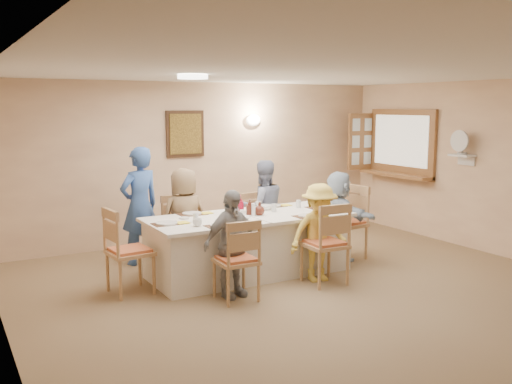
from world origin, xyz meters
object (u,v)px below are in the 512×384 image
chair_back_right (259,224)px  dining_table (249,245)px  chair_front_left (236,259)px  diner_front_left (231,244)px  condiment_ketchup (240,205)px  desk_fan (461,145)px  diner_right_end (339,216)px  chair_back_left (181,231)px  caregiver (140,206)px  diner_front_right (319,233)px  chair_front_right (325,243)px  diner_back_right (263,208)px  serving_hatch (402,143)px  chair_right_end (346,222)px  diner_back_left (184,218)px  chair_left_end (130,250)px

chair_back_right → dining_table: bearing=-135.6°
chair_front_left → chair_back_right: bearing=-125.2°
diner_front_left → condiment_ketchup: (0.50, 0.73, 0.28)m
desk_fan → diner_right_end: bearing=170.2°
chair_back_left → caregiver: caregiver is taller
diner_front_right → chair_front_right: bearing=-83.9°
chair_back_right → diner_back_right: size_ratio=0.65×
chair_front_right → diner_front_right: (0.00, 0.12, 0.10)m
chair_front_left → diner_back_right: (1.20, 1.48, 0.22)m
chair_back_left → chair_front_right: chair_front_right is taller
dining_table → chair_back_left: size_ratio=2.75×
dining_table → desk_fan: bearing=-5.7°
chair_back_right → caregiver: 1.72m
serving_hatch → diner_front_left: (-4.12, -1.69, -0.89)m
condiment_ketchup → chair_front_left: bearing=-120.6°
chair_back_left → diner_front_left: bearing=-90.2°
diner_front_left → desk_fan: bearing=-5.3°
condiment_ketchup → serving_hatch: bearing=14.9°
serving_hatch → chair_back_left: bearing=-177.1°
dining_table → chair_right_end: 1.56m
chair_back_right → chair_right_end: 1.24m
chair_front_right → diner_back_left: (-1.20, 1.48, 0.16)m
desk_fan → chair_front_left: bearing=-173.5°
diner_front_left → chair_front_left: bearing=-100.1°
desk_fan → condiment_ketchup: (-3.51, 0.39, -0.66)m
desk_fan → diner_front_left: 4.13m
serving_hatch → caregiver: size_ratio=0.94×
diner_back_left → chair_right_end: bearing=160.3°
desk_fan → chair_front_right: desk_fan is taller
chair_back_left → diner_back_right: (1.20, -0.12, 0.22)m
chair_left_end → condiment_ketchup: bearing=-93.5°
diner_right_end → desk_fan: bearing=-102.3°
serving_hatch → chair_front_left: (-4.12, -1.81, -1.04)m
desk_fan → chair_back_right: (-2.81, 1.14, -1.11)m
serving_hatch → condiment_ketchup: 3.79m
diner_front_right → diner_right_end: bearing=45.8°
dining_table → diner_right_end: 1.44m
chair_right_end → caregiver: (-2.60, 1.15, 0.28)m
serving_hatch → diner_front_right: size_ratio=1.24×
chair_front_left → diner_front_right: 1.21m
diner_front_left → condiment_ketchup: diner_front_left is taller
chair_back_right → caregiver: bearing=159.3°
chair_front_left → dining_table: bearing=-125.2°
serving_hatch → chair_right_end: serving_hatch is taller
chair_back_left → condiment_ketchup: size_ratio=3.62×
chair_back_left → chair_back_right: bearing=-0.2°
chair_back_right → caregiver: (-1.65, 0.35, 0.35)m
diner_right_end → chair_back_left: bearing=65.8°
chair_left_end → diner_right_end: bearing=-95.4°
chair_front_left → chair_right_end: (2.15, 0.80, 0.05)m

